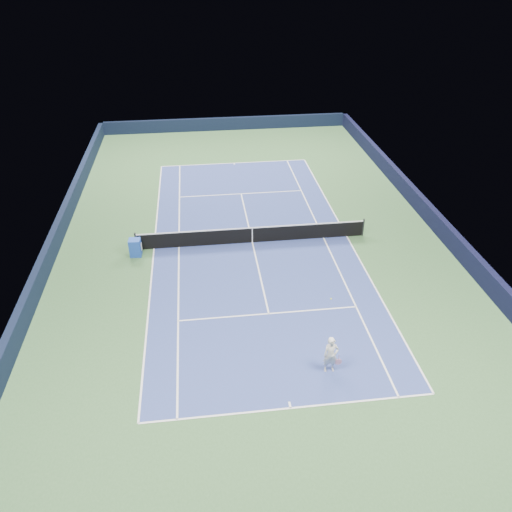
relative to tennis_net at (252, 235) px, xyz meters
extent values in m
plane|color=#345A31|center=(0.00, 0.00, -0.50)|extent=(40.00, 40.00, 0.00)
cube|color=black|center=(0.00, 19.82, 0.05)|extent=(22.00, 0.35, 1.10)
cube|color=black|center=(10.82, 0.00, 0.05)|extent=(0.35, 40.00, 1.10)
cube|color=#101932|center=(-10.82, 0.00, 0.05)|extent=(0.35, 40.00, 1.10)
cube|color=navy|center=(0.00, 0.00, -0.50)|extent=(10.97, 23.77, 0.01)
cube|color=white|center=(0.00, 11.88, -0.50)|extent=(10.97, 0.08, 0.00)
cube|color=white|center=(0.00, -11.88, -0.50)|extent=(10.97, 0.08, 0.00)
cube|color=white|center=(5.49, 0.00, -0.50)|extent=(0.08, 23.77, 0.00)
cube|color=white|center=(-5.49, 0.00, -0.50)|extent=(0.08, 23.77, 0.00)
cube|color=white|center=(4.12, 0.00, -0.50)|extent=(0.08, 23.77, 0.00)
cube|color=white|center=(-4.12, 0.00, -0.50)|extent=(0.08, 23.77, 0.00)
cube|color=white|center=(0.00, 6.40, -0.50)|extent=(8.23, 0.08, 0.00)
cube|color=white|center=(0.00, -6.40, -0.50)|extent=(8.23, 0.08, 0.00)
cube|color=white|center=(0.00, 0.00, -0.50)|extent=(0.08, 12.80, 0.00)
cube|color=white|center=(0.00, 11.73, -0.50)|extent=(0.08, 0.30, 0.00)
cube|color=white|center=(0.00, -11.73, -0.50)|extent=(0.08, 0.30, 0.00)
cylinder|color=black|center=(-6.40, 0.00, 0.03)|extent=(0.10, 0.10, 1.07)
cylinder|color=black|center=(6.40, 0.00, 0.03)|extent=(0.10, 0.10, 1.07)
cube|color=black|center=(0.00, 0.00, -0.05)|extent=(12.80, 0.03, 0.91)
cube|color=white|center=(0.00, 0.00, 0.44)|extent=(12.80, 0.04, 0.06)
cube|color=white|center=(0.00, 0.00, -0.05)|extent=(0.05, 0.04, 0.91)
cube|color=#1D44B0|center=(-6.40, -0.57, -0.01)|extent=(0.63, 0.58, 0.99)
cube|color=white|center=(-6.11, -0.57, -0.05)|extent=(0.08, 0.44, 0.44)
imported|color=silver|center=(1.87, -10.19, 0.32)|extent=(0.60, 0.39, 1.63)
cylinder|color=#C6809F|center=(2.19, -10.24, 0.20)|extent=(0.03, 0.03, 0.27)
cylinder|color=black|center=(2.19, -10.24, -0.04)|extent=(0.27, 0.02, 0.27)
cylinder|color=pink|center=(2.19, -10.24, -0.04)|extent=(0.29, 0.03, 0.29)
sphere|color=#D0EA31|center=(1.97, -9.19, 2.29)|extent=(0.07, 0.07, 0.07)
camera|label=1|loc=(-2.79, -23.99, 13.99)|focal=35.00mm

